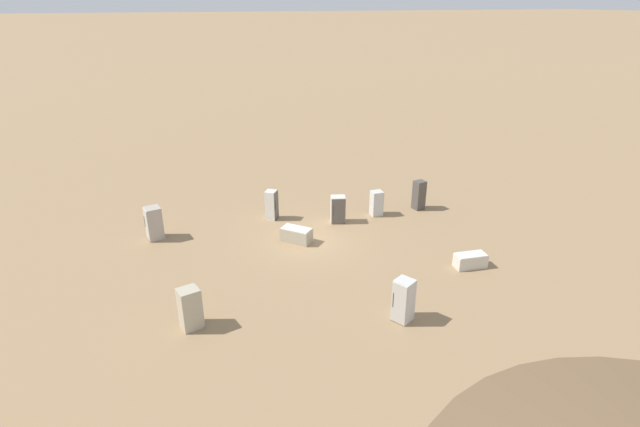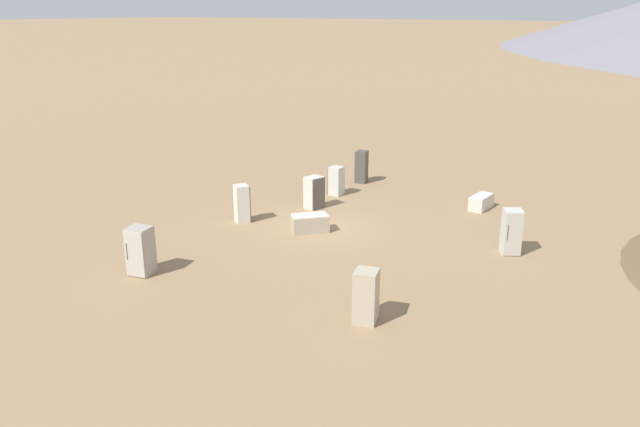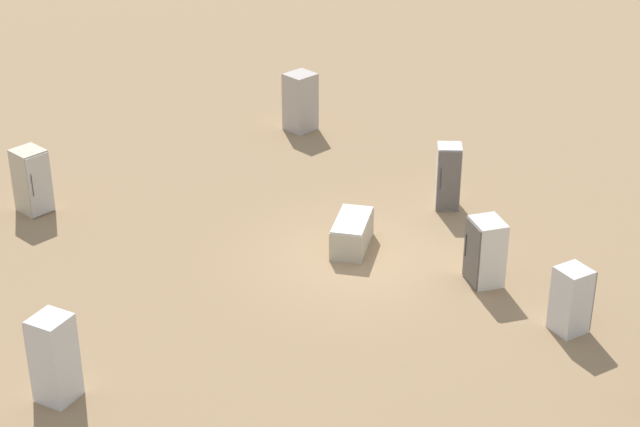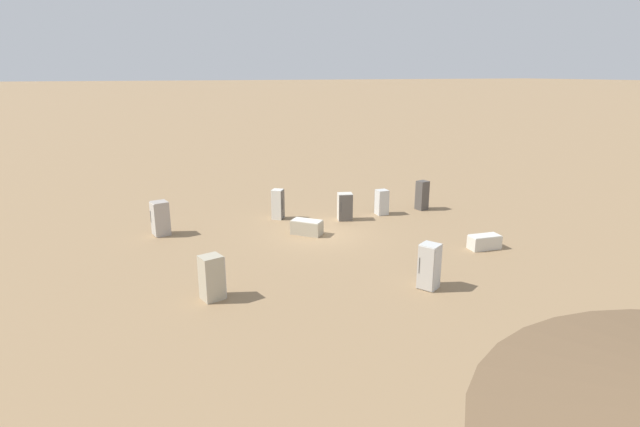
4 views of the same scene
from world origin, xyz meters
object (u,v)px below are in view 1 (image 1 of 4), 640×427
object	(u,v)px
discarded_fridge_2	(470,260)
discarded_fridge_8	(403,300)
discarded_fridge_5	(296,235)
discarded_fridge_3	(154,223)
discarded_fridge_4	(190,308)
discarded_fridge_1	(376,203)
discarded_fridge_7	(338,209)
discarded_fridge_6	(272,205)
discarded_fridge_0	(419,195)

from	to	relation	value
discarded_fridge_2	discarded_fridge_8	xyz separation A→B (m)	(5.03, 2.74, 0.56)
discarded_fridge_5	discarded_fridge_8	xyz separation A→B (m)	(-1.94, 7.99, 0.52)
discarded_fridge_3	discarded_fridge_5	bearing A→B (deg)	-123.43
discarded_fridge_4	discarded_fridge_2	bearing A→B (deg)	77.60
discarded_fridge_1	discarded_fridge_4	world-z (taller)	discarded_fridge_4
discarded_fridge_7	discarded_fridge_2	bearing A→B (deg)	136.05
discarded_fridge_6	discarded_fridge_7	distance (m)	3.79
discarded_fridge_2	discarded_fridge_8	distance (m)	5.75
discarded_fridge_3	discarded_fridge_4	distance (m)	8.58
discarded_fridge_4	discarded_fridge_7	xyz separation A→B (m)	(-8.85, -7.35, -0.07)
discarded_fridge_6	discarded_fridge_8	distance (m)	11.51
discarded_fridge_7	discarded_fridge_1	bearing A→B (deg)	-159.37
discarded_fridge_2	discarded_fridge_8	world-z (taller)	discarded_fridge_8
discarded_fridge_8	discarded_fridge_4	bearing A→B (deg)	44.45
discarded_fridge_5	discarded_fridge_3	bearing A→B (deg)	-66.81
discarded_fridge_4	discarded_fridge_5	distance (m)	8.27
discarded_fridge_2	discarded_fridge_6	xyz separation A→B (m)	(7.45, -8.52, 0.52)
discarded_fridge_1	discarded_fridge_3	size ratio (longest dim) A/B	0.83
discarded_fridge_5	discarded_fridge_6	xyz separation A→B (m)	(0.49, -3.26, 0.48)
discarded_fridge_0	discarded_fridge_7	world-z (taller)	discarded_fridge_0
discarded_fridge_7	discarded_fridge_5	bearing A→B (deg)	44.38
discarded_fridge_7	discarded_fridge_8	bearing A→B (deg)	99.71
discarded_fridge_3	discarded_fridge_4	bearing A→B (deg)	175.10
discarded_fridge_2	discarded_fridge_4	world-z (taller)	discarded_fridge_4
discarded_fridge_6	discarded_fridge_0	bearing A→B (deg)	115.68
discarded_fridge_4	discarded_fridge_6	distance (m)	10.52
discarded_fridge_2	discarded_fridge_5	xyz separation A→B (m)	(6.96, -5.26, 0.04)
discarded_fridge_2	discarded_fridge_5	world-z (taller)	discarded_fridge_5
discarded_fridge_3	discarded_fridge_8	size ratio (longest dim) A/B	0.98
discarded_fridge_2	discarded_fridge_5	bearing A→B (deg)	58.47
discarded_fridge_2	discarded_fridge_4	distance (m)	12.91
discarded_fridge_8	discarded_fridge_2	bearing A→B (deg)	-91.01
discarded_fridge_1	discarded_fridge_7	distance (m)	2.49
discarded_fridge_3	discarded_fridge_7	bearing A→B (deg)	-108.34
discarded_fridge_0	discarded_fridge_6	world-z (taller)	discarded_fridge_0
discarded_fridge_5	discarded_fridge_7	size ratio (longest dim) A/B	1.08
discarded_fridge_1	discarded_fridge_2	bearing A→B (deg)	-76.22
discarded_fridge_2	discarded_fridge_3	size ratio (longest dim) A/B	0.87
discarded_fridge_1	discarded_fridge_3	xyz separation A→B (m)	(12.32, -0.95, 0.15)
discarded_fridge_1	discarded_fridge_4	size ratio (longest dim) A/B	0.87
discarded_fridge_0	discarded_fridge_8	xyz separation A→B (m)	(6.25, 9.83, 0.01)
discarded_fridge_1	discarded_fridge_7	world-z (taller)	discarded_fridge_7
discarded_fridge_0	discarded_fridge_2	distance (m)	7.22
discarded_fridge_5	discarded_fridge_7	xyz separation A→B (m)	(-2.93, -1.61, 0.39)
discarded_fridge_0	discarded_fridge_3	bearing A→B (deg)	166.46
discarded_fridge_1	discarded_fridge_6	xyz separation A→B (m)	(5.89, -1.43, 0.12)
discarded_fridge_1	discarded_fridge_3	world-z (taller)	discarded_fridge_3
discarded_fridge_1	discarded_fridge_7	size ratio (longest dim) A/B	0.95
discarded_fridge_5	discarded_fridge_8	bearing A→B (deg)	58.69
discarded_fridge_2	discarded_fridge_0	bearing A→B (deg)	-4.28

